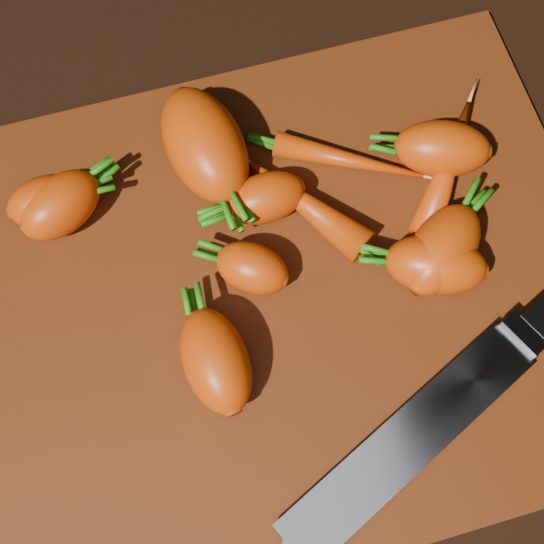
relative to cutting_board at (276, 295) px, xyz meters
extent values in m
cube|color=black|center=(0.00, 0.00, -0.01)|extent=(2.00, 2.00, 0.01)
cube|color=#501E07|center=(0.00, 0.00, 0.00)|extent=(0.50, 0.40, 0.01)
ellipsoid|color=#C03A08|center=(-0.14, 0.10, 0.03)|extent=(0.08, 0.07, 0.04)
ellipsoid|color=#C03A08|center=(-0.01, 0.02, 0.02)|extent=(0.07, 0.06, 0.04)
ellipsoid|color=#C03A08|center=(-0.02, 0.12, 0.04)|extent=(0.07, 0.11, 0.06)
ellipsoid|color=#C03A08|center=(-0.06, -0.04, 0.03)|extent=(0.05, 0.08, 0.05)
ellipsoid|color=#C03A08|center=(0.01, 0.07, 0.03)|extent=(0.06, 0.04, 0.04)
ellipsoid|color=#C03A08|center=(-0.15, 0.11, 0.03)|extent=(0.06, 0.04, 0.04)
ellipsoid|color=#C03A08|center=(0.12, -0.02, 0.03)|extent=(0.09, 0.07, 0.04)
ellipsoid|color=#C03A08|center=(0.16, 0.06, 0.02)|extent=(0.10, 0.12, 0.03)
ellipsoid|color=#C03A08|center=(0.08, 0.09, 0.02)|extent=(0.11, 0.08, 0.02)
ellipsoid|color=#C03A08|center=(0.04, 0.06, 0.02)|extent=(0.09, 0.11, 0.03)
ellipsoid|color=#C03A08|center=(0.13, -0.01, 0.03)|extent=(0.09, 0.09, 0.05)
ellipsoid|color=#C03A08|center=(0.15, 0.07, 0.03)|extent=(0.09, 0.07, 0.04)
cube|color=gray|center=(0.06, -0.13, 0.01)|extent=(0.03, 0.04, 0.02)
cube|color=black|center=(0.13, -0.10, 0.01)|extent=(0.12, 0.07, 0.02)
cylinder|color=#B2B2B7|center=(0.11, -0.11, 0.02)|extent=(0.01, 0.01, 0.00)
camera|label=1|loc=(-0.05, -0.18, 0.55)|focal=50.00mm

